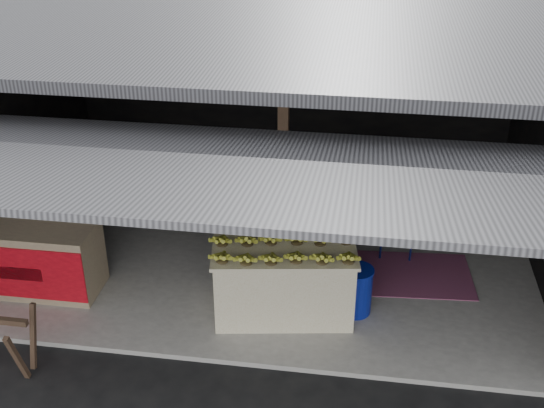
% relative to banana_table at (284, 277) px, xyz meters
% --- Properties ---
extents(ground, '(80.00, 80.00, 0.00)m').
position_rel_banana_table_xyz_m(ground, '(-0.44, -0.97, -0.49)').
color(ground, black).
rests_on(ground, ground).
extents(concrete_slab, '(7.00, 5.00, 0.06)m').
position_rel_banana_table_xyz_m(concrete_slab, '(-0.44, 1.53, -0.46)').
color(concrete_slab, gray).
rests_on(concrete_slab, ground).
extents(shophouse, '(7.40, 7.29, 3.02)m').
position_rel_banana_table_xyz_m(shophouse, '(-0.44, 1.85, 1.61)').
color(shophouse, black).
rests_on(shophouse, ground).
extents(banana_table, '(1.69, 1.19, 0.86)m').
position_rel_banana_table_xyz_m(banana_table, '(0.00, 0.00, 0.00)').
color(banana_table, white).
rests_on(banana_table, concrete_slab).
extents(banana_pile, '(1.56, 1.08, 0.17)m').
position_rel_banana_table_xyz_m(banana_pile, '(-0.00, 0.00, 0.51)').
color(banana_pile, gold).
rests_on(banana_pile, banana_table).
extents(white_crate, '(1.02, 0.72, 1.10)m').
position_rel_banana_table_xyz_m(white_crate, '(-0.05, 0.77, 0.12)').
color(white_crate, white).
rests_on(white_crate, concrete_slab).
extents(neighbor_stall, '(1.51, 0.69, 1.55)m').
position_rel_banana_table_xyz_m(neighbor_stall, '(-2.96, -0.01, 0.04)').
color(neighbor_stall, '#998466').
rests_on(neighbor_stall, concrete_slab).
extents(water_barrel, '(0.37, 0.37, 0.54)m').
position_rel_banana_table_xyz_m(water_barrel, '(0.81, 0.07, -0.16)').
color(water_barrel, '#0D1B8F').
rests_on(water_barrel, concrete_slab).
extents(plastic_chair, '(0.46, 0.46, 0.97)m').
position_rel_banana_table_xyz_m(plastic_chair, '(1.28, 1.51, 0.14)').
color(plastic_chair, '#0A113C').
rests_on(plastic_chair, concrete_slab).
extents(magenta_rug, '(1.57, 1.10, 0.01)m').
position_rel_banana_table_xyz_m(magenta_rug, '(1.46, 0.91, -0.43)').
color(magenta_rug, maroon).
rests_on(magenta_rug, concrete_slab).
extents(picture_frames, '(1.62, 0.04, 0.46)m').
position_rel_banana_table_xyz_m(picture_frames, '(-0.61, 3.93, 1.44)').
color(picture_frames, black).
rests_on(picture_frames, shophouse).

